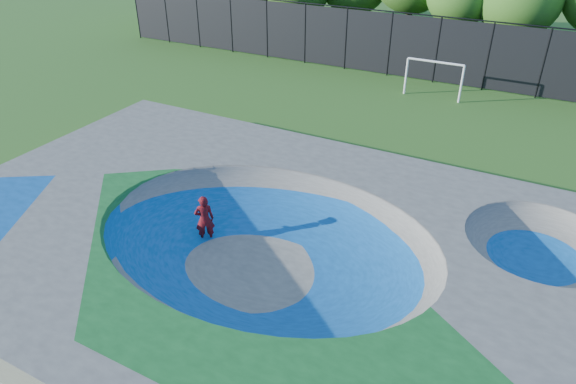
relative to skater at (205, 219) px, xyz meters
name	(u,v)px	position (x,y,z in m)	size (l,w,h in m)	color
ground	(265,270)	(2.56, -0.39, -0.89)	(120.00, 120.00, 0.00)	#2B5A19
skate_deck	(265,251)	(2.56, -0.39, -0.14)	(22.00, 14.00, 1.50)	gray
skater	(205,219)	(0.00, 0.00, 0.00)	(0.65, 0.43, 1.79)	#AE0D14
skateboard	(207,240)	(0.00, 0.00, -0.87)	(0.78, 0.22, 0.05)	black
soccer_goal	(434,72)	(3.18, 17.74, 0.62)	(3.30, 0.12, 2.18)	white
fence	(437,49)	(2.56, 20.61, 1.20)	(48.09, 0.09, 4.04)	black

